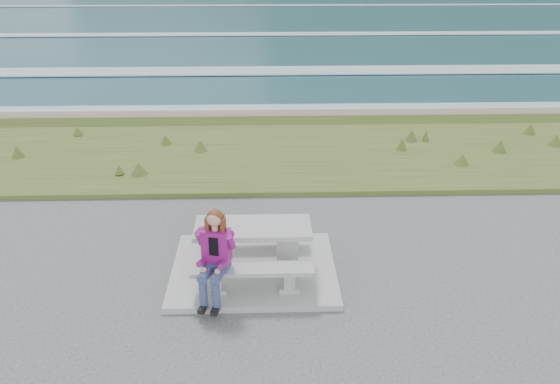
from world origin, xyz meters
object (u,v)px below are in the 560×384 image
(bench_landward, at_px, (253,273))
(seated_woman, at_px, (214,269))
(picnic_table, at_px, (253,235))
(bench_seaward, at_px, (254,227))

(bench_landward, height_order, seated_woman, seated_woman)
(picnic_table, relative_size, seated_woman, 1.30)
(picnic_table, bearing_deg, bench_landward, -90.00)
(bench_landward, bearing_deg, seated_woman, -166.70)
(bench_landward, distance_m, bench_seaward, 1.40)
(picnic_table, distance_m, seated_woman, 0.99)
(picnic_table, distance_m, bench_seaward, 0.74)
(picnic_table, xyz_separation_m, seated_woman, (-0.54, -0.83, -0.07))
(bench_seaward, bearing_deg, seated_woman, -109.50)
(bench_seaward, bearing_deg, picnic_table, -90.00)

